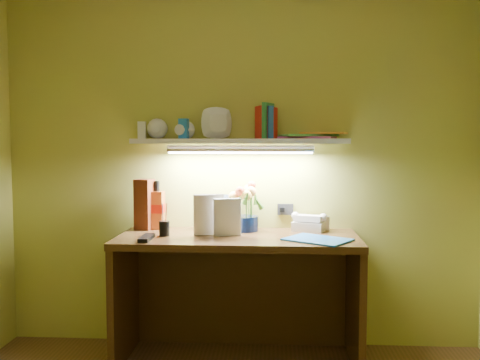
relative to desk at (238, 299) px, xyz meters
name	(u,v)px	position (x,y,z in m)	size (l,w,h in m)	color
desk	(238,299)	(0.00, 0.00, 0.00)	(1.40, 0.60, 0.75)	#3D2110
flower_bouquet	(244,205)	(0.02, 0.18, 0.53)	(0.20, 0.20, 0.31)	#061132
telephone	(309,222)	(0.42, 0.20, 0.43)	(0.19, 0.14, 0.11)	beige
desk_clock	(322,223)	(0.50, 0.23, 0.42)	(0.09, 0.04, 0.09)	silver
whisky_bottle	(157,205)	(-0.52, 0.21, 0.53)	(0.08, 0.08, 0.30)	#B64F1C
whisky_box	(145,204)	(-0.60, 0.19, 0.53)	(0.10, 0.10, 0.31)	#57220F
pen_cup	(164,223)	(-0.43, -0.04, 0.45)	(0.06, 0.06, 0.15)	black
art_card	(220,212)	(-0.13, 0.18, 0.49)	(0.22, 0.04, 0.22)	white
tv_remote	(146,238)	(-0.50, -0.17, 0.39)	(0.06, 0.20, 0.02)	black
blue_folder	(317,240)	(0.45, -0.12, 0.38)	(0.34, 0.25, 0.01)	blue
desk_book_a	(193,215)	(-0.26, -0.02, 0.50)	(0.18, 0.02, 0.24)	white
desk_book_b	(214,218)	(-0.14, -0.03, 0.48)	(0.16, 0.02, 0.22)	silver
wall_shelf	(239,135)	(-0.01, 0.18, 0.96)	(1.31, 0.33, 0.25)	silver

